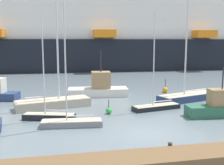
{
  "coord_description": "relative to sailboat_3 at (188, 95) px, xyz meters",
  "views": [
    {
      "loc": [
        -6.12,
        -17.91,
        6.48
      ],
      "look_at": [
        0.0,
        12.34,
        1.78
      ],
      "focal_mm": 44.37,
      "sensor_mm": 36.0,
      "label": 1
    }
  ],
  "objects": [
    {
      "name": "ground_plane",
      "position": [
        -7.83,
        -9.34,
        -0.62
      ],
      "size": [
        600.0,
        600.0,
        0.0
      ],
      "primitive_type": "plane",
      "color": "slate"
    },
    {
      "name": "dock_pier",
      "position": [
        -7.83,
        -14.5,
        -0.28
      ],
      "size": [
        24.92,
        2.18,
        0.82
      ],
      "color": "brown",
      "rests_on": "ground_plane"
    },
    {
      "name": "sailboat_3",
      "position": [
        0.0,
        0.0,
        0.0
      ],
      "size": [
        7.46,
        4.12,
        14.06
      ],
      "rotation": [
        0.0,
        0.0,
        3.45
      ],
      "color": "navy",
      "rests_on": "ground_plane"
    },
    {
      "name": "sailboat_4",
      "position": [
        -14.65,
        -4.54,
        -0.2
      ],
      "size": [
        4.41,
        2.11,
        8.52
      ],
      "rotation": [
        0.0,
        0.0,
        2.86
      ],
      "color": "black",
      "rests_on": "ground_plane"
    },
    {
      "name": "sailboat_5",
      "position": [
        -14.33,
        -0.3,
        -0.06
      ],
      "size": [
        7.43,
        3.67,
        11.32
      ],
      "rotation": [
        0.0,
        0.0,
        0.24
      ],
      "color": "#BCB29E",
      "rests_on": "ground_plane"
    },
    {
      "name": "sailboat_6",
      "position": [
        -4.79,
        -3.06,
        -0.21
      ],
      "size": [
        4.84,
        2.16,
        9.09
      ],
      "rotation": [
        0.0,
        0.0,
        3.35
      ],
      "color": "black",
      "rests_on": "ground_plane"
    },
    {
      "name": "sailboat_7",
      "position": [
        -12.93,
        -6.7,
        -0.2
      ],
      "size": [
        4.73,
        1.67,
        9.23
      ],
      "rotation": [
        0.0,
        0.0,
        3.04
      ],
      "color": "gray",
      "rests_on": "ground_plane"
    },
    {
      "name": "fishing_boat_1",
      "position": [
        -0.3,
        -6.33,
        0.23
      ],
      "size": [
        5.6,
        2.02,
        4.3
      ],
      "rotation": [
        0.0,
        0.0,
        -0.07
      ],
      "color": "#2D6B51",
      "rests_on": "ground_plane"
    },
    {
      "name": "fishing_boat_2",
      "position": [
        -9.1,
        4.48,
        0.32
      ],
      "size": [
        7.11,
        3.01,
        5.29
      ],
      "rotation": [
        0.0,
        0.0,
        -0.09
      ],
      "color": "white",
      "rests_on": "ground_plane"
    },
    {
      "name": "channel_buoy_0",
      "position": [
        -9.49,
        -3.74,
        -0.33
      ],
      "size": [
        0.56,
        0.56,
        1.27
      ],
      "color": "green",
      "rests_on": "ground_plane"
    },
    {
      "name": "channel_buoy_1",
      "position": [
        -0.7,
        4.78,
        -0.26
      ],
      "size": [
        0.7,
        0.7,
        1.74
      ],
      "color": "orange",
      "rests_on": "ground_plane"
    },
    {
      "name": "cruise_ship",
      "position": [
        6.6,
        36.72,
        7.07
      ],
      "size": [
        123.16,
        23.2,
        23.9
      ],
      "rotation": [
        0.0,
        0.0,
        -0.04
      ],
      "color": "black",
      "rests_on": "ground_plane"
    }
  ]
}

